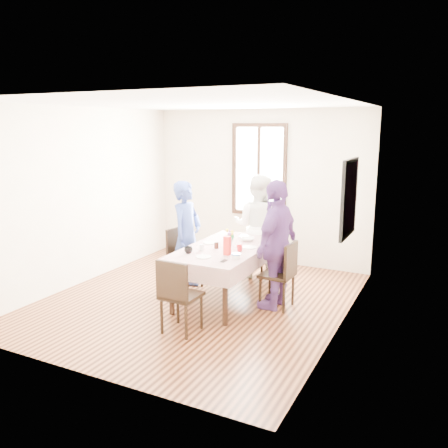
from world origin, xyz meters
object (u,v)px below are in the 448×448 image
(dining_table, at_px, (226,274))
(person_far, at_px, (258,226))
(chair_right, at_px, (277,275))
(chair_left, at_px, (186,259))
(chair_near, at_px, (181,295))
(chair_far, at_px, (258,249))
(person_right, at_px, (276,245))
(person_left, at_px, (187,236))

(dining_table, height_order, person_far, person_far)
(chair_right, bearing_deg, chair_left, 87.82)
(dining_table, height_order, chair_near, chair_near)
(chair_far, relative_size, person_far, 0.55)
(chair_far, bearing_deg, person_right, 128.83)
(person_right, bearing_deg, chair_right, 95.58)
(chair_left, relative_size, person_far, 0.55)
(chair_left, relative_size, chair_right, 1.00)
(chair_far, distance_m, person_left, 1.30)
(chair_right, height_order, person_left, person_left)
(person_far, bearing_deg, dining_table, 84.17)
(dining_table, distance_m, chair_near, 1.18)
(chair_near, bearing_deg, dining_table, 91.83)
(chair_right, height_order, person_right, person_right)
(chair_left, relative_size, person_left, 0.56)
(dining_table, relative_size, person_right, 0.99)
(chair_right, relative_size, chair_near, 1.00)
(chair_right, distance_m, chair_near, 1.44)
(person_left, bearing_deg, chair_right, -93.15)
(dining_table, xyz_separation_m, chair_right, (0.75, 0.05, 0.08))
(person_right, bearing_deg, dining_table, -80.19)
(dining_table, distance_m, person_right, 0.88)
(person_left, distance_m, person_right, 1.46)
(chair_far, xyz_separation_m, person_left, (-0.73, -1.02, 0.36))
(chair_right, distance_m, person_far, 1.39)
(chair_near, xyz_separation_m, person_right, (0.73, 1.23, 0.41))
(chair_near, bearing_deg, person_right, 61.37)
(chair_left, bearing_deg, dining_table, 87.17)
(chair_far, distance_m, chair_near, 2.36)
(chair_left, xyz_separation_m, person_left, (0.02, 0.00, 0.36))
(person_far, bearing_deg, chair_left, 47.41)
(chair_left, distance_m, person_right, 1.53)
(dining_table, distance_m, person_left, 0.86)
(dining_table, bearing_deg, person_far, 90.00)
(chair_right, distance_m, person_left, 1.52)
(chair_far, xyz_separation_m, person_right, (0.73, -1.13, 0.41))
(chair_left, distance_m, person_left, 0.36)
(chair_left, xyz_separation_m, person_right, (1.47, -0.11, 0.41))
(person_right, bearing_deg, person_far, -141.13)
(person_far, bearing_deg, chair_near, 84.17)
(dining_table, xyz_separation_m, chair_near, (0.00, -1.18, 0.08))
(person_left, bearing_deg, dining_table, -101.48)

